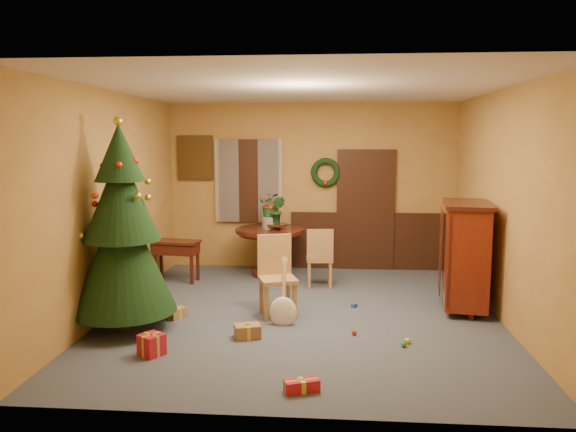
# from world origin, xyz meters

# --- Properties ---
(room_envelope) EXTENTS (5.50, 5.50, 5.50)m
(room_envelope) POSITION_xyz_m (0.21, 2.70, 1.12)
(room_envelope) COLOR #374050
(room_envelope) RESTS_ON ground
(dining_table) EXTENTS (1.16, 1.16, 0.80)m
(dining_table) POSITION_xyz_m (-0.66, 2.10, 0.56)
(dining_table) COLOR black
(dining_table) RESTS_ON floor
(urn) EXTENTS (0.27, 0.27, 0.20)m
(urn) POSITION_xyz_m (-0.66, 2.10, 0.90)
(urn) COLOR slate
(urn) RESTS_ON dining_table
(centerpiece_plant) EXTENTS (0.36, 0.31, 0.40)m
(centerpiece_plant) POSITION_xyz_m (-0.66, 2.10, 1.20)
(centerpiece_plant) COLOR #1E4C23
(centerpiece_plant) RESTS_ON urn
(chair_near) EXTENTS (0.57, 0.57, 1.04)m
(chair_near) POSITION_xyz_m (-0.34, -0.01, 0.56)
(chair_near) COLOR #A27641
(chair_near) RESTS_ON floor
(chair_far) EXTENTS (0.43, 0.43, 0.92)m
(chair_far) POSITION_xyz_m (0.19, 1.39, 0.50)
(chair_far) COLOR #A27641
(chair_far) RESTS_ON floor
(guitar) EXTENTS (0.36, 0.53, 0.78)m
(guitar) POSITION_xyz_m (-0.21, -0.44, 0.40)
(guitar) COLOR white
(guitar) RESTS_ON floor
(plant_stand) EXTENTS (0.34, 0.34, 0.88)m
(plant_stand) POSITION_xyz_m (-0.53, 2.04, 0.55)
(plant_stand) COLOR black
(plant_stand) RESTS_ON floor
(stand_plant) EXTENTS (0.26, 0.21, 0.46)m
(stand_plant) POSITION_xyz_m (-0.53, 2.04, 1.12)
(stand_plant) COLOR #19471E
(stand_plant) RESTS_ON plant_stand
(christmas_tree) EXTENTS (1.23, 1.23, 2.53)m
(christmas_tree) POSITION_xyz_m (-2.09, -0.74, 1.20)
(christmas_tree) COLOR #382111
(christmas_tree) RESTS_ON floor
(writing_desk) EXTENTS (0.79, 0.46, 0.67)m
(writing_desk) POSITION_xyz_m (-2.12, 1.57, 0.50)
(writing_desk) COLOR black
(writing_desk) RESTS_ON floor
(sideboard) EXTENTS (0.76, 1.20, 1.45)m
(sideboard) POSITION_xyz_m (2.15, 0.41, 0.78)
(sideboard) COLOR #58160A
(sideboard) RESTS_ON floor
(gift_a) EXTENTS (0.34, 0.29, 0.16)m
(gift_a) POSITION_xyz_m (-0.58, -0.92, 0.08)
(gift_a) COLOR brown
(gift_a) RESTS_ON floor
(gift_b) EXTENTS (0.31, 0.31, 0.23)m
(gift_b) POSITION_xyz_m (-1.51, -1.52, 0.11)
(gift_b) COLOR #AA1623
(gift_b) RESTS_ON floor
(gift_c) EXTENTS (0.27, 0.29, 0.13)m
(gift_c) POSITION_xyz_m (-1.60, -0.28, 0.06)
(gift_c) COLOR brown
(gift_c) RESTS_ON floor
(gift_d) EXTENTS (0.34, 0.23, 0.11)m
(gift_d) POSITION_xyz_m (0.12, -2.27, 0.06)
(gift_d) COLOR #AA1623
(gift_d) RESTS_ON floor
(toy_a) EXTENTS (0.09, 0.09, 0.05)m
(toy_a) POSITION_xyz_m (0.69, 0.37, 0.03)
(toy_a) COLOR #24489D
(toy_a) RESTS_ON floor
(toy_b) EXTENTS (0.06, 0.06, 0.06)m
(toy_b) POSITION_xyz_m (1.18, -1.08, 0.03)
(toy_b) COLOR green
(toy_b) RESTS_ON floor
(toy_c) EXTENTS (0.08, 0.09, 0.05)m
(toy_c) POSITION_xyz_m (1.23, -0.97, 0.03)
(toy_c) COLOR gold
(toy_c) RESTS_ON floor
(toy_d) EXTENTS (0.06, 0.06, 0.06)m
(toy_d) POSITION_xyz_m (0.65, -0.74, 0.03)
(toy_d) COLOR red
(toy_d) RESTS_ON floor
(toy_e) EXTENTS (0.08, 0.05, 0.05)m
(toy_e) POSITION_xyz_m (-0.17, -0.37, 0.03)
(toy_e) COLOR gold
(toy_e) RESTS_ON floor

